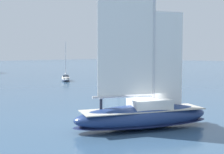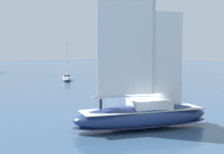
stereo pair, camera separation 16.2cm
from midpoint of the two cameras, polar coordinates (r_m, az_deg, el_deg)
The scene contains 4 objects.
ground_plane at distance 22.90m, azimuth 5.47°, elevation -9.33°, with size 400.00×400.00×0.00m, color #385675.
sailboat_main at distance 22.67m, azimuth 5.52°, elevation -6.59°, with size 10.42×7.51×14.16m.
sailboat_moored_near_marina at distance 69.92m, azimuth 0.61°, elevation 0.72°, with size 3.96×9.20×12.25m.
sailboat_moored_far_slip at distance 61.94m, azimuth -8.54°, elevation -0.22°, with size 4.63×5.38×7.69m.
Camera 1 is at (-17.99, -13.11, 5.41)m, focal length 50.00 mm.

